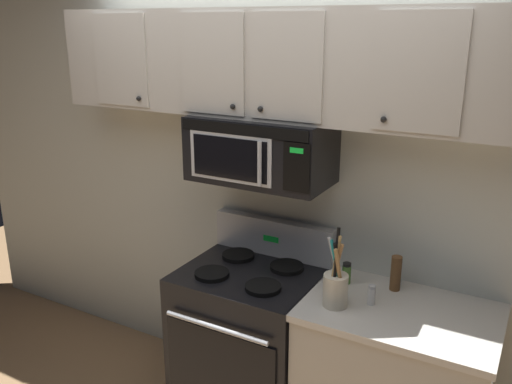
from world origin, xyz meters
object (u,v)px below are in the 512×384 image
(stove_range, at_px, (250,339))
(over_range_microwave, at_px, (261,150))
(utensil_crock_cream, at_px, (336,285))
(spice_jar, at_px, (347,273))
(salt_shaker, at_px, (371,295))
(pepper_mill, at_px, (396,273))

(stove_range, distance_m, over_range_microwave, 1.11)
(utensil_crock_cream, distance_m, spice_jar, 0.26)
(over_range_microwave, bearing_deg, utensil_crock_cream, -23.24)
(utensil_crock_cream, height_order, spice_jar, utensil_crock_cream)
(utensil_crock_cream, relative_size, spice_jar, 3.49)
(salt_shaker, distance_m, pepper_mill, 0.22)
(stove_range, bearing_deg, over_range_microwave, 90.14)
(stove_range, relative_size, over_range_microwave, 1.47)
(stove_range, height_order, utensil_crock_cream, utensil_crock_cream)
(spice_jar, bearing_deg, utensil_crock_cream, -82.25)
(over_range_microwave, bearing_deg, pepper_mill, 5.46)
(over_range_microwave, distance_m, spice_jar, 0.80)
(stove_range, distance_m, salt_shaker, 0.85)
(utensil_crock_cream, relative_size, salt_shaker, 3.94)
(stove_range, distance_m, utensil_crock_cream, 0.78)
(stove_range, relative_size, utensil_crock_cream, 2.77)
(pepper_mill, bearing_deg, utensil_crock_cream, -124.53)
(stove_range, bearing_deg, pepper_mill, 13.99)
(utensil_crock_cream, distance_m, salt_shaker, 0.19)
(salt_shaker, relative_size, pepper_mill, 0.55)
(stove_range, height_order, spice_jar, stove_range)
(pepper_mill, bearing_deg, spice_jar, -167.94)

